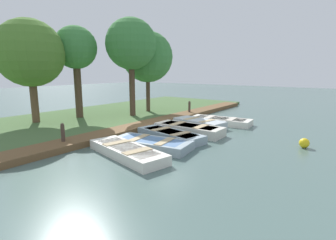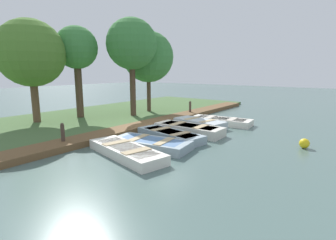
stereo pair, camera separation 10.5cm
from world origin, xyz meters
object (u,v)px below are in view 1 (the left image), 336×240
rowboat_4 (199,123)px  rowboat_2 (170,135)px  rowboat_1 (152,144)px  park_tree_left (76,49)px  rowboat_3 (189,129)px  rowboat_5 (220,121)px  rowboat_0 (127,151)px  park_tree_center (131,45)px  park_tree_far_left (30,53)px  mooring_post_near (63,135)px  park_tree_right (148,57)px  mooring_post_far (189,108)px  buoy (304,143)px

rowboat_4 → rowboat_2: bearing=-76.4°
rowboat_1 → park_tree_left: park_tree_left is taller
rowboat_3 → rowboat_5: bearing=85.9°
rowboat_0 → park_tree_left: 8.38m
rowboat_1 → park_tree_center: 7.54m
park_tree_far_left → rowboat_5: bearing=39.5°
mooring_post_near → park_tree_left: (-4.19, 3.63, 3.55)m
mooring_post_near → park_tree_right: bearing=108.0°
rowboat_2 → park_tree_left: bearing=-172.0°
park_tree_center → park_tree_far_left: bearing=-119.6°
rowboat_2 → park_tree_far_left: 8.29m
rowboat_0 → rowboat_2: size_ratio=1.07×
rowboat_4 → park_tree_right: (-4.81, 1.55, 3.51)m
rowboat_4 → park_tree_far_left: 9.21m
rowboat_5 → mooring_post_near: mooring_post_near is taller
park_tree_left → rowboat_1: bearing=-13.9°
rowboat_0 → rowboat_3: (-0.05, 3.99, 0.04)m
park_tree_left → park_tree_right: 4.47m
rowboat_5 → mooring_post_far: size_ratio=3.55×
rowboat_1 → rowboat_5: (0.08, 5.66, 0.00)m
rowboat_2 → rowboat_4: (-0.22, 2.82, 0.03)m
rowboat_1 → buoy: (4.57, 3.46, 0.01)m
mooring_post_near → rowboat_3: bearing=60.9°
mooring_post_far → park_tree_far_left: size_ratio=0.17×
rowboat_4 → park_tree_center: bearing=-166.8°
rowboat_5 → mooring_post_far: (-2.80, 1.29, 0.30)m
rowboat_2 → rowboat_4: size_ratio=1.16×
rowboat_2 → buoy: 5.19m
mooring_post_far → park_tree_right: park_tree_right is taller
rowboat_3 → mooring_post_far: mooring_post_far is taller
mooring_post_near → rowboat_0: bearing=14.7°
rowboat_5 → park_tree_left: bearing=-156.4°
buoy → park_tree_center: park_tree_center is taller
rowboat_2 → park_tree_right: bearing=148.9°
rowboat_0 → mooring_post_far: bearing=120.1°
rowboat_1 → rowboat_3: (-0.10, 2.76, 0.04)m
rowboat_2 → mooring_post_far: size_ratio=3.50×
mooring_post_far → rowboat_0: bearing=-72.0°
park_tree_far_left → park_tree_left: park_tree_far_left is taller
rowboat_4 → mooring_post_far: (-2.27, 2.65, 0.27)m
rowboat_3 → mooring_post_near: bearing=-119.6°
rowboat_0 → park_tree_center: size_ratio=0.60×
park_tree_far_left → park_tree_right: size_ratio=1.01×
park_tree_left → park_tree_right: bearing=68.2°
rowboat_5 → buoy: size_ratio=9.04×
rowboat_1 → mooring_post_far: size_ratio=3.32×
rowboat_2 → mooring_post_far: bearing=124.4°
rowboat_5 → mooring_post_near: (-2.80, -7.59, 0.30)m
park_tree_far_left → rowboat_1: bearing=4.3°
rowboat_3 → park_tree_far_left: size_ratio=0.59×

